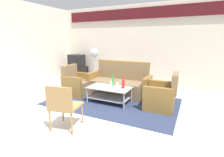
{
  "coord_description": "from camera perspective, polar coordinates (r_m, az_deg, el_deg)",
  "views": [
    {
      "loc": [
        1.9,
        -3.0,
        1.6
      ],
      "look_at": [
        0.09,
        0.69,
        0.65
      ],
      "focal_mm": 27.29,
      "sensor_mm": 36.0,
      "label": 1
    }
  ],
  "objects": [
    {
      "name": "couch",
      "position": [
        4.98,
        2.42,
        -1.96
      ],
      "size": [
        1.8,
        0.75,
        0.96
      ],
      "rotation": [
        0.0,
        0.0,
        3.15
      ],
      "color": "#7F6647",
      "rests_on": "rug"
    },
    {
      "name": "ground_plane",
      "position": [
        3.89,
        -5.76,
        -11.33
      ],
      "size": [
        14.0,
        14.0,
        0.0
      ],
      "primitive_type": "plane",
      "color": "beige"
    },
    {
      "name": "coffee_table",
      "position": [
        4.37,
        -0.91,
        -4.68
      ],
      "size": [
        1.1,
        0.6,
        0.4
      ],
      "color": "silver",
      "rests_on": "rug"
    },
    {
      "name": "pedestal_fan",
      "position": [
        6.63,
        -5.99,
        7.85
      ],
      "size": [
        0.36,
        0.36,
        1.27
      ],
      "color": "#2D2D33",
      "rests_on": "ground"
    },
    {
      "name": "bottle_green",
      "position": [
        4.44,
        0.14,
        -0.97
      ],
      "size": [
        0.07,
        0.07,
        0.31
      ],
      "color": "#2D8C38",
      "rests_on": "coffee_table"
    },
    {
      "name": "wall_back",
      "position": [
        6.34,
        8.9,
        11.72
      ],
      "size": [
        6.52,
        0.19,
        2.8
      ],
      "color": "silver",
      "rests_on": "ground"
    },
    {
      "name": "tv_stand",
      "position": [
        7.16,
        -11.64,
        1.94
      ],
      "size": [
        0.8,
        0.5,
        0.52
      ],
      "primitive_type": "cube",
      "color": "black",
      "rests_on": "ground"
    },
    {
      "name": "armchair_left",
      "position": [
        5.15,
        -11.47,
        -2.03
      ],
      "size": [
        0.71,
        0.77,
        0.85
      ],
      "rotation": [
        0.0,
        0.0,
        -1.55
      ],
      "color": "#7F6647",
      "rests_on": "rug"
    },
    {
      "name": "bottle_red",
      "position": [
        4.23,
        3.81,
        -1.8
      ],
      "size": [
        0.07,
        0.07,
        0.29
      ],
      "color": "red",
      "rests_on": "coffee_table"
    },
    {
      "name": "bottle_clear",
      "position": [
        4.24,
        -0.32,
        -2.05
      ],
      "size": [
        0.06,
        0.06,
        0.23
      ],
      "color": "silver",
      "rests_on": "coffee_table"
    },
    {
      "name": "rug",
      "position": [
        4.51,
        0.15,
        -7.71
      ],
      "size": [
        3.26,
        2.02,
        0.01
      ],
      "primitive_type": "cube",
      "color": "#2D3856",
      "rests_on": "ground"
    },
    {
      "name": "cup",
      "position": [
        4.4,
        1.85,
        -2.02
      ],
      "size": [
        0.08,
        0.08,
        0.1
      ],
      "primitive_type": "cylinder",
      "color": "silver",
      "rests_on": "coffee_table"
    },
    {
      "name": "wicker_chair",
      "position": [
        3.13,
        -15.99,
        -8.18
      ],
      "size": [
        0.56,
        0.56,
        0.84
      ],
      "rotation": [
        0.0,
        0.0,
        0.2
      ],
      "color": "#AD844C",
      "rests_on": "ground"
    },
    {
      "name": "television",
      "position": [
        7.09,
        -11.81,
        5.91
      ],
      "size": [
        0.68,
        0.55,
        0.48
      ],
      "rotation": [
        0.0,
        0.0,
        2.94
      ],
      "color": "black",
      "rests_on": "tv_stand"
    },
    {
      "name": "armchair_right",
      "position": [
        4.18,
        16.22,
        -5.83
      ],
      "size": [
        0.74,
        0.8,
        0.85
      ],
      "rotation": [
        0.0,
        0.0,
        1.63
      ],
      "color": "#7F6647",
      "rests_on": "rug"
    }
  ]
}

